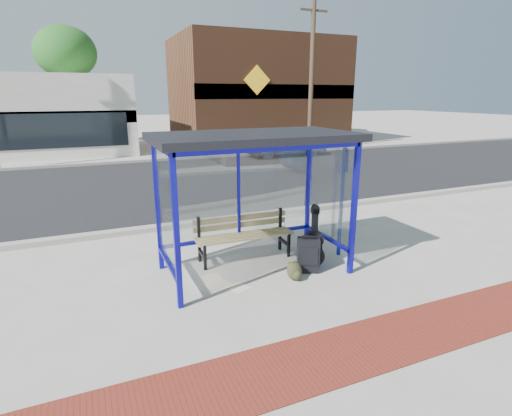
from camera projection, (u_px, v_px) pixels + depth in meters
name	position (u px, v px, depth m)	size (l,w,h in m)	color
ground	(254.00, 270.00, 7.11)	(120.00, 120.00, 0.00)	#B2ADA0
brick_paver_strip	(339.00, 354.00, 4.81)	(60.00, 1.00, 0.01)	maroon
curb_near	(208.00, 222.00, 9.66)	(60.00, 0.25, 0.12)	gray
street_asphalt	(167.00, 183.00, 14.18)	(60.00, 10.00, 0.00)	black
curb_far	(145.00, 161.00, 18.68)	(60.00, 0.25, 0.12)	gray
far_sidewalk	(140.00, 156.00, 20.37)	(60.00, 4.00, 0.01)	#B2ADA0
bus_shelter	(253.00, 154.00, 6.61)	(3.30, 1.80, 2.42)	#0F0D99
storefront_brown	(257.00, 92.00, 25.62)	(10.00, 7.08, 6.40)	#59331E
tree_mid	(65.00, 53.00, 23.94)	(3.60, 3.60, 7.03)	#4C3826
tree_right	(293.00, 61.00, 29.81)	(3.60, 3.60, 7.03)	#4C3826
utility_pole_east	(312.00, 74.00, 21.25)	(1.60, 0.24, 8.00)	#4C3826
bench	(244.00, 233.00, 7.53)	(1.87, 0.50, 0.88)	black
guitar_bag	(314.00, 245.00, 7.18)	(0.42, 0.24, 1.10)	black
suitcase	(308.00, 255.00, 6.99)	(0.45, 0.38, 0.67)	black
backpack	(295.00, 271.00, 6.71)	(0.28, 0.26, 0.32)	#2C2D19
sign_post	(342.00, 192.00, 7.47)	(0.15, 0.26, 2.25)	navy
newspaper_a	(220.00, 286.00, 6.53)	(0.38, 0.30, 0.01)	white
newspaper_b	(239.00, 287.00, 6.48)	(0.33, 0.26, 0.01)	white
newspaper_c	(213.00, 279.00, 6.78)	(0.39, 0.30, 0.01)	white
parked_car	(285.00, 143.00, 20.23)	(1.46, 4.18, 1.38)	#172541
fire_hydrant	(318.00, 142.00, 23.00)	(0.34, 0.22, 0.75)	#B40D0C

